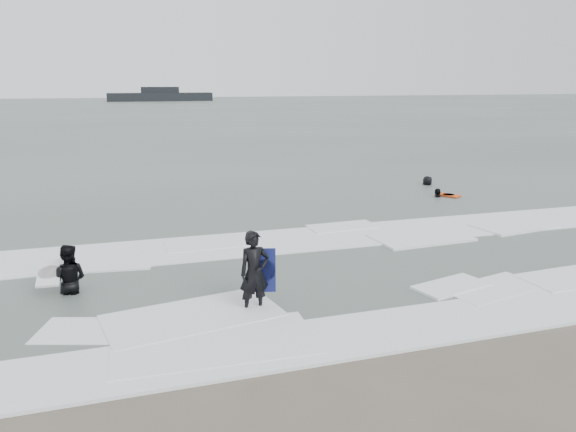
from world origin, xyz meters
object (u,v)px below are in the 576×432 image
object	(u,v)px
surfer_centre	(255,312)
surfer_wading	(70,294)
surfer_right_far	(427,186)
vessel_horizon	(160,96)
surfer_right_near	(437,198)

from	to	relation	value
surfer_centre	surfer_wading	xyz separation A→B (m)	(-3.90, 2.28, 0.00)
surfer_right_far	vessel_horizon	distance (m)	117.28
surfer_right_near	vessel_horizon	distance (m)	119.87
surfer_centre	vessel_horizon	distance (m)	129.56
surfer_centre	surfer_right_near	distance (m)	13.96
surfer_wading	surfer_right_far	bearing A→B (deg)	-135.15
surfer_wading	surfer_right_far	xyz separation A→B (m)	(15.21, 9.80, 0.00)
surfer_wading	surfer_right_far	distance (m)	18.10
vessel_horizon	surfer_centre	bearing A→B (deg)	-93.54
surfer_wading	surfer_right_far	size ratio (longest dim) A/B	1.08
surfer_right_far	vessel_horizon	world-z (taller)	vessel_horizon
surfer_centre	vessel_horizon	xyz separation A→B (m)	(8.01, 129.31, 1.25)
surfer_wading	surfer_right_far	world-z (taller)	surfer_wading
surfer_right_near	vessel_horizon	size ratio (longest dim) A/B	0.06
surfer_centre	surfer_right_far	xyz separation A→B (m)	(11.32, 12.08, 0.00)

